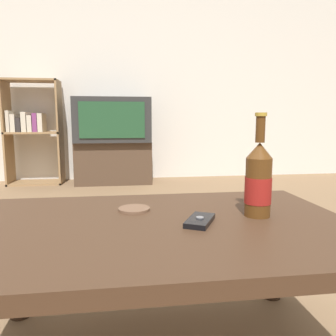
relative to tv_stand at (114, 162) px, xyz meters
The scene contains 8 objects.
back_wall 1.13m from the tv_stand, 54.04° to the left, with size 8.00×0.05×2.60m.
coffee_table 2.76m from the tv_stand, 85.83° to the right, with size 1.05×0.67×0.41m.
tv_stand is the anchor object (origin of this frame).
television 0.46m from the tv_stand, 90.00° to the right, with size 0.79×0.52×0.46m.
bookshelf 0.93m from the tv_stand, behind, with size 0.56×0.30×1.10m.
beer_bottle 2.78m from the tv_stand, 79.96° to the right, with size 0.08×0.08×0.29m.
cell_phone 2.79m from the tv_stand, 83.75° to the right, with size 0.11×0.13×0.02m.
coaster 2.63m from the tv_stand, 87.07° to the right, with size 0.10×0.10×0.01m.
Camera 1 is at (-0.10, -0.85, 0.68)m, focal length 35.00 mm.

